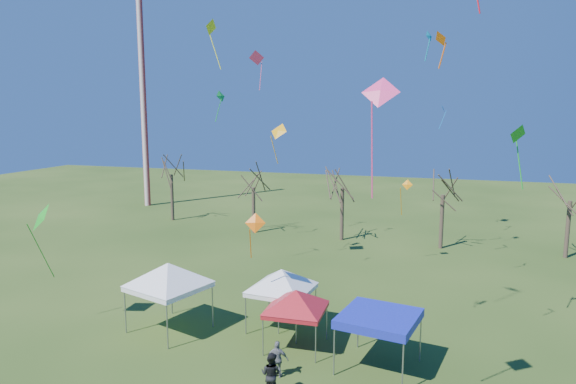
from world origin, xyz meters
name	(u,v)px	position (x,y,z in m)	size (l,w,h in m)	color
ground	(284,381)	(0.00, 0.00, 0.00)	(140.00, 140.00, 0.00)	#254014
radio_mast	(143,100)	(-28.00, 34.00, 12.50)	(0.70, 0.70, 25.00)	silver
tree_0	(171,158)	(-20.85, 27.38, 6.49)	(3.83, 3.83, 8.44)	#3D2D21
tree_1	(253,171)	(-10.77, 24.65, 5.79)	(3.42, 3.42, 7.54)	#3D2D21
tree_2	(343,169)	(-2.37, 24.38, 6.29)	(3.71, 3.71, 8.18)	#3D2D21
tree_3	(444,176)	(6.03, 24.04, 6.08)	(3.59, 3.59, 7.91)	#3D2D21
tree_4	(572,180)	(15.36, 24.00, 6.06)	(3.58, 3.58, 7.89)	#3D2D21
tent_white_west	(168,268)	(-7.23, 3.15, 3.36)	(4.50, 4.50, 4.17)	gray
tent_white_mid	(282,273)	(-1.74, 5.07, 2.99)	(4.18, 4.18, 3.70)	gray
tent_red	(296,294)	(-0.41, 3.15, 2.70)	(3.79, 3.79, 3.34)	gray
tent_blue	(379,319)	(3.63, 2.29, 2.31)	(3.73, 3.73, 2.51)	gray
person_grey	(278,359)	(-0.38, 0.25, 0.80)	(0.94, 0.39, 1.61)	slate
person_dark	(271,374)	(-0.17, -1.21, 0.90)	(0.88, 0.68, 1.80)	black
kite_25	(441,39)	(5.70, 2.42, 14.06)	(0.71, 0.77, 1.48)	#E65E0C
kite_2	(257,58)	(-9.16, 21.54, 15.59)	(1.35, 0.77, 3.28)	#CE2D60
kite_1	(255,224)	(-2.47, 3.20, 5.97)	(1.08, 0.69, 2.27)	orange
kite_17	(517,135)	(9.32, 7.56, 10.15)	(1.12, 1.09, 3.17)	green
kite_22	(407,186)	(3.50, 18.43, 5.89)	(0.87, 0.85, 2.74)	orange
kite_7	(211,28)	(-8.78, 12.11, 16.57)	(0.91, 1.15, 3.20)	#F6F91A
kite_13	(221,97)	(-11.34, 19.09, 12.41)	(0.80, 1.07, 2.54)	green
kite_14	(40,217)	(-13.37, 1.35, 5.97)	(1.84, 1.74, 4.13)	#18A01A
kite_11	(278,131)	(-5.28, 15.40, 9.86)	(1.61, 1.35, 2.97)	#FBA50D
kite_19	(443,109)	(5.74, 21.78, 11.43)	(0.52, 0.73, 1.93)	blue
kite_5	(380,93)	(4.13, -3.58, 11.80)	(1.22, 0.88, 3.76)	#FE387F
kite_18	(429,37)	(4.92, 10.77, 15.27)	(0.53, 0.69, 1.67)	#0B89A9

